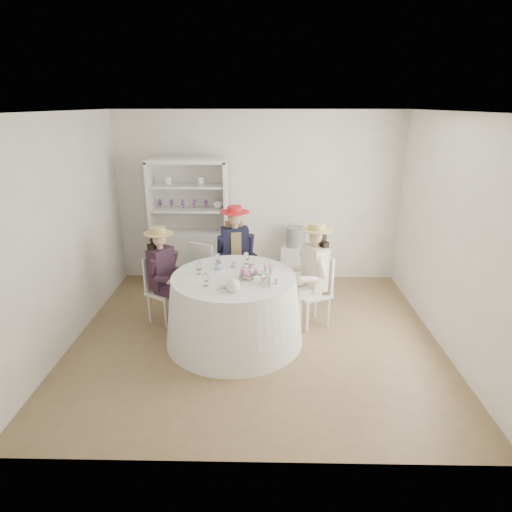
{
  "coord_description": "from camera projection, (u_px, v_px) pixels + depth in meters",
  "views": [
    {
      "loc": [
        0.1,
        -4.74,
        2.78
      ],
      "look_at": [
        0.0,
        0.1,
        1.05
      ],
      "focal_mm": 30.0,
      "sensor_mm": 36.0,
      "label": 1
    }
  ],
  "objects": [
    {
      "name": "table_teapot",
      "position": [
        233.0,
        285.0,
        4.62
      ],
      "size": [
        0.23,
        0.16,
        0.17
      ],
      "rotation": [
        0.0,
        0.0,
        -0.24
      ],
      "color": "white",
      "rests_on": "tea_table"
    },
    {
      "name": "teacup_b",
      "position": [
        234.0,
        265.0,
        5.31
      ],
      "size": [
        0.07,
        0.07,
        0.06
      ],
      "primitive_type": "imported",
      "rotation": [
        0.0,
        0.0,
        -0.0
      ],
      "color": "white",
      "rests_on": "tea_table"
    },
    {
      "name": "tea_table",
      "position": [
        234.0,
        308.0,
        5.21
      ],
      "size": [
        1.68,
        1.68,
        0.85
      ],
      "rotation": [
        0.0,
        0.0,
        0.34
      ],
      "color": "white",
      "rests_on": "ground"
    },
    {
      "name": "guest_mid",
      "position": [
        235.0,
        250.0,
        6.09
      ],
      "size": [
        0.54,
        0.57,
        1.44
      ],
      "rotation": [
        0.0,
        0.0,
        0.21
      ],
      "color": "silver",
      "rests_on": "ground"
    },
    {
      "name": "guest_left",
      "position": [
        163.0,
        270.0,
        5.56
      ],
      "size": [
        0.56,
        0.52,
        1.31
      ],
      "rotation": [
        0.0,
        0.0,
        1.01
      ],
      "color": "silver",
      "rests_on": "ground"
    },
    {
      "name": "hatbox",
      "position": [
        296.0,
        237.0,
        6.77
      ],
      "size": [
        0.39,
        0.39,
        0.31
      ],
      "primitive_type": "cylinder",
      "rotation": [
        0.0,
        0.0,
        0.35
      ],
      "color": "black",
      "rests_on": "side_table"
    },
    {
      "name": "wall_back",
      "position": [
        258.0,
        198.0,
        6.82
      ],
      "size": [
        4.5,
        0.0,
        4.5
      ],
      "primitive_type": "plane",
      "rotation": [
        1.57,
        0.0,
        0.0
      ],
      "color": "silver",
      "rests_on": "ground"
    },
    {
      "name": "flower_arrangement",
      "position": [
        250.0,
        272.0,
        4.95
      ],
      "size": [
        0.19,
        0.19,
        0.07
      ],
      "rotation": [
        0.0,
        0.0,
        0.17
      ],
      "color": "#CD669F",
      "rests_on": "tea_table"
    },
    {
      "name": "wall_front",
      "position": [
        250.0,
        315.0,
        3.06
      ],
      "size": [
        4.5,
        0.0,
        4.5
      ],
      "primitive_type": "plane",
      "rotation": [
        -1.57,
        0.0,
        0.0
      ],
      "color": "silver",
      "rests_on": "ground"
    },
    {
      "name": "flower_bowl",
      "position": [
        248.0,
        276.0,
        4.98
      ],
      "size": [
        0.28,
        0.28,
        0.05
      ],
      "primitive_type": "imported",
      "rotation": [
        0.0,
        0.0,
        -0.41
      ],
      "color": "white",
      "rests_on": "tea_table"
    },
    {
      "name": "teacup_a",
      "position": [
        219.0,
        266.0,
        5.25
      ],
      "size": [
        0.1,
        0.1,
        0.08
      ],
      "primitive_type": "imported",
      "rotation": [
        0.0,
        0.0,
        0.01
      ],
      "color": "white",
      "rests_on": "tea_table"
    },
    {
      "name": "hutch",
      "position": [
        191.0,
        241.0,
        6.78
      ],
      "size": [
        1.25,
        0.6,
        2.01
      ],
      "rotation": [
        0.0,
        0.0,
        0.14
      ],
      "color": "silver",
      "rests_on": "ground"
    },
    {
      "name": "sandwich_plate",
      "position": [
        228.0,
        287.0,
        4.71
      ],
      "size": [
        0.25,
        0.25,
        0.06
      ],
      "rotation": [
        0.0,
        0.0,
        0.36
      ],
      "color": "white",
      "rests_on": "tea_table"
    },
    {
      "name": "spare_chair",
      "position": [
        206.0,
        272.0,
        6.08
      ],
      "size": [
        0.54,
        0.54,
        0.98
      ],
      "rotation": [
        0.0,
        0.0,
        2.7
      ],
      "color": "silver",
      "rests_on": "ground"
    },
    {
      "name": "cupcake_stand",
      "position": [
        270.0,
        278.0,
        4.8
      ],
      "size": [
        0.23,
        0.23,
        0.21
      ],
      "rotation": [
        0.0,
        0.0,
        -0.01
      ],
      "color": "white",
      "rests_on": "tea_table"
    },
    {
      "name": "teacup_c",
      "position": [
        251.0,
        268.0,
        5.2
      ],
      "size": [
        0.09,
        0.09,
        0.07
      ],
      "primitive_type": "imported",
      "rotation": [
        0.0,
        0.0,
        -0.02
      ],
      "color": "white",
      "rests_on": "tea_table"
    },
    {
      "name": "side_table",
      "position": [
        295.0,
        264.0,
        6.93
      ],
      "size": [
        0.48,
        0.48,
        0.63
      ],
      "primitive_type": "cube",
      "rotation": [
        0.0,
        0.0,
        -0.2
      ],
      "color": "silver",
      "rests_on": "ground"
    },
    {
      "name": "stemware_set",
      "position": [
        234.0,
        270.0,
        5.04
      ],
      "size": [
        0.89,
        0.89,
        0.15
      ],
      "color": "white",
      "rests_on": "tea_table"
    },
    {
      "name": "ground",
      "position": [
        256.0,
        337.0,
        5.4
      ],
      "size": [
        4.5,
        4.5,
        0.0
      ],
      "primitive_type": "plane",
      "color": "brown",
      "rests_on": "ground"
    },
    {
      "name": "ceiling",
      "position": [
        256.0,
        111.0,
        4.49
      ],
      "size": [
        4.5,
        4.5,
        0.0
      ],
      "primitive_type": "plane",
      "rotation": [
        3.14,
        0.0,
        0.0
      ],
      "color": "white",
      "rests_on": "wall_back"
    },
    {
      "name": "wall_left",
      "position": [
        63.0,
        233.0,
        4.98
      ],
      "size": [
        0.0,
        4.5,
        4.5
      ],
      "primitive_type": "plane",
      "rotation": [
        1.57,
        0.0,
        1.57
      ],
      "color": "silver",
      "rests_on": "ground"
    },
    {
      "name": "guest_right",
      "position": [
        313.0,
        269.0,
        5.45
      ],
      "size": [
        0.59,
        0.53,
        1.39
      ],
      "rotation": [
        0.0,
        0.0,
        -1.12
      ],
      "color": "silver",
      "rests_on": "ground"
    },
    {
      "name": "wall_right",
      "position": [
        452.0,
        236.0,
        4.9
      ],
      "size": [
        0.0,
        4.5,
        4.5
      ],
      "primitive_type": "plane",
      "rotation": [
        1.57,
        0.0,
        -1.57
      ],
      "color": "silver",
      "rests_on": "ground"
    }
  ]
}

